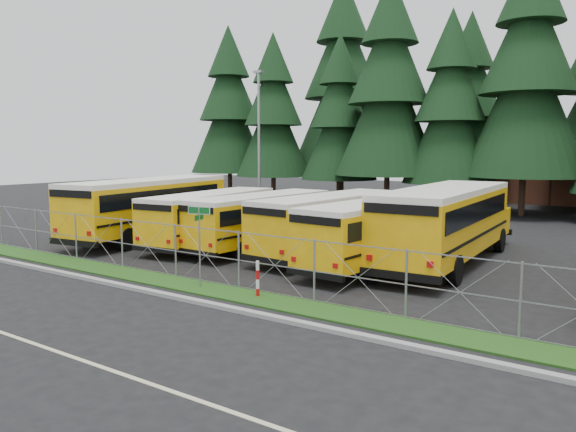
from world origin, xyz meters
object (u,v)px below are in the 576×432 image
(bus_2, at_px, (215,219))
(bus_6, at_px, (448,226))
(bus_1, at_px, (154,209))
(bus_4, at_px, (334,225))
(light_standard, at_px, (259,137))
(street_sign, at_px, (199,229))
(bus_0, at_px, (150,209))
(bus_5, at_px, (384,234))
(striped_bollard, at_px, (258,279))
(bus_3, at_px, (265,222))

(bus_2, bearing_deg, bus_6, 3.22)
(bus_1, height_order, bus_4, bus_1)
(bus_1, bearing_deg, light_standard, 91.63)
(street_sign, relative_size, light_standard, 0.28)
(bus_0, xyz_separation_m, bus_2, (5.83, -1.02, -0.02))
(bus_4, relative_size, bus_6, 0.85)
(bus_2, relative_size, bus_5, 0.97)
(bus_2, distance_m, bus_4, 6.25)
(street_sign, distance_m, striped_bollard, 2.76)
(bus_3, height_order, striped_bollard, bus_3)
(bus_4, relative_size, light_standard, 1.02)
(bus_1, relative_size, light_standard, 1.19)
(bus_1, height_order, street_sign, bus_1)
(bus_1, relative_size, street_sign, 4.28)
(bus_0, xyz_separation_m, bus_5, (14.91, -1.05, 0.02))
(striped_bollard, bearing_deg, bus_4, 101.83)
(bus_2, distance_m, light_standard, 13.49)
(bus_3, xyz_separation_m, bus_4, (3.47, 0.46, 0.05))
(bus_1, distance_m, striped_bollard, 13.40)
(bus_0, bearing_deg, street_sign, -28.46)
(bus_3, height_order, bus_6, bus_6)
(bus_2, relative_size, striped_bollard, 8.27)
(bus_1, height_order, bus_2, bus_1)
(striped_bollard, bearing_deg, bus_0, 150.45)
(bus_4, bearing_deg, light_standard, 143.44)
(bus_5, bearing_deg, bus_4, 166.05)
(bus_2, distance_m, street_sign, 8.76)
(bus_5, bearing_deg, bus_2, -175.26)
(bus_0, distance_m, bus_6, 16.89)
(bus_4, xyz_separation_m, bus_6, (4.85, 0.96, 0.24))
(bus_2, bearing_deg, street_sign, -58.27)
(bus_4, bearing_deg, bus_0, -176.23)
(street_sign, bearing_deg, bus_4, 84.50)
(bus_1, bearing_deg, bus_0, 135.83)
(bus_4, distance_m, street_sign, 7.87)
(bus_0, distance_m, bus_3, 8.55)
(bus_1, xyz_separation_m, bus_5, (13.06, 0.31, -0.24))
(bus_3, bearing_deg, bus_0, 178.43)
(bus_0, distance_m, striped_bollard, 15.67)
(bus_1, relative_size, bus_3, 1.21)
(bus_3, xyz_separation_m, striped_bollard, (5.08, -7.19, -0.70))
(bus_0, height_order, bus_4, bus_4)
(bus_5, bearing_deg, bus_3, -179.82)
(bus_5, bearing_deg, bus_1, -173.74)
(bus_5, bearing_deg, bus_6, 49.94)
(bus_5, distance_m, bus_6, 2.77)
(bus_5, xyz_separation_m, street_sign, (-3.65, -6.81, 0.69))
(bus_2, xyz_separation_m, bus_5, (9.08, -0.03, 0.04))
(light_standard, bearing_deg, bus_3, -51.46)
(street_sign, bearing_deg, bus_5, 61.81)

